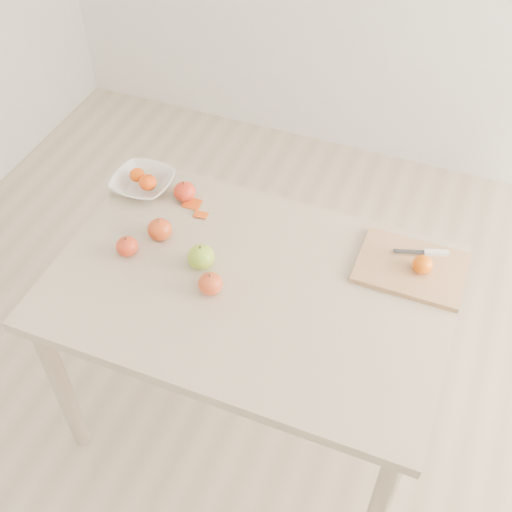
% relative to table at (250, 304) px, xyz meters
% --- Properties ---
extents(ground, '(3.50, 3.50, 0.00)m').
position_rel_table_xyz_m(ground, '(0.00, 0.00, -0.65)').
color(ground, '#C6B293').
rests_on(ground, ground).
extents(room_walls, '(3.50, 3.50, 3.50)m').
position_rel_table_xyz_m(room_walls, '(0.04, 0.00, 0.96)').
color(room_walls, white).
rests_on(room_walls, ground).
extents(table, '(1.20, 0.80, 0.75)m').
position_rel_table_xyz_m(table, '(0.00, 0.00, 0.00)').
color(table, '#C0AF91').
rests_on(table, ground).
extents(cutting_board, '(0.33, 0.24, 0.02)m').
position_rel_table_xyz_m(cutting_board, '(0.44, 0.23, 0.11)').
color(cutting_board, tan).
rests_on(cutting_board, table).
extents(board_tangerine, '(0.06, 0.06, 0.05)m').
position_rel_table_xyz_m(board_tangerine, '(0.47, 0.22, 0.14)').
color(board_tangerine, '#D76907').
rests_on(board_tangerine, cutting_board).
extents(fruit_bowl, '(0.20, 0.20, 0.05)m').
position_rel_table_xyz_m(fruit_bowl, '(-0.50, 0.27, 0.12)').
color(fruit_bowl, white).
rests_on(fruit_bowl, table).
extents(bowl_tangerine_near, '(0.05, 0.05, 0.05)m').
position_rel_table_xyz_m(bowl_tangerine_near, '(-0.53, 0.28, 0.14)').
color(bowl_tangerine_near, '#E54E08').
rests_on(bowl_tangerine_near, fruit_bowl).
extents(bowl_tangerine_far, '(0.06, 0.06, 0.05)m').
position_rel_table_xyz_m(bowl_tangerine_far, '(-0.47, 0.25, 0.15)').
color(bowl_tangerine_far, '#E34608').
rests_on(bowl_tangerine_far, fruit_bowl).
extents(orange_peel_a, '(0.06, 0.05, 0.01)m').
position_rel_table_xyz_m(orange_peel_a, '(-0.31, 0.25, 0.10)').
color(orange_peel_a, '#C9480E').
rests_on(orange_peel_a, table).
extents(orange_peel_b, '(0.05, 0.04, 0.01)m').
position_rel_table_xyz_m(orange_peel_b, '(-0.26, 0.22, 0.10)').
color(orange_peel_b, '#E1500F').
rests_on(orange_peel_b, table).
extents(paring_knife, '(0.17, 0.07, 0.01)m').
position_rel_table_xyz_m(paring_knife, '(0.48, 0.30, 0.12)').
color(paring_knife, white).
rests_on(paring_knife, cutting_board).
extents(apple_green, '(0.09, 0.09, 0.08)m').
position_rel_table_xyz_m(apple_green, '(-0.17, 0.01, 0.14)').
color(apple_green, '#6EA21D').
rests_on(apple_green, table).
extents(apple_red_b, '(0.08, 0.08, 0.07)m').
position_rel_table_xyz_m(apple_red_b, '(-0.34, 0.08, 0.13)').
color(apple_red_b, '#9D0E0A').
rests_on(apple_red_b, table).
extents(apple_red_d, '(0.07, 0.07, 0.06)m').
position_rel_table_xyz_m(apple_red_d, '(-0.40, -0.03, 0.13)').
color(apple_red_d, maroon).
rests_on(apple_red_d, table).
extents(apple_red_e, '(0.07, 0.07, 0.07)m').
position_rel_table_xyz_m(apple_red_e, '(-0.10, -0.07, 0.13)').
color(apple_red_e, '#A52C1B').
rests_on(apple_red_e, table).
extents(apple_red_a, '(0.08, 0.08, 0.07)m').
position_rel_table_xyz_m(apple_red_a, '(-0.35, 0.27, 0.13)').
color(apple_red_a, '#970204').
rests_on(apple_red_a, table).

